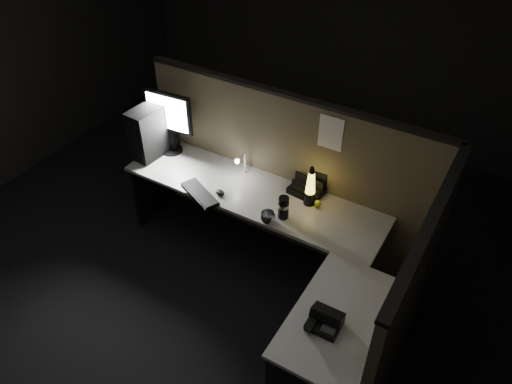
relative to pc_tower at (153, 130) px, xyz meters
The scene contains 17 objects.
floor 1.68m from the pc_tower, 27.89° to the right, with size 6.00×6.00×0.00m, color black.
room_shell 1.53m from the pc_tower, 27.89° to the right, with size 6.00×6.00×6.00m.
partition_back 1.27m from the pc_tower, 13.12° to the left, with size 2.66×0.06×1.50m, color brown.
partition_right 2.62m from the pc_tower, 12.08° to the right, with size 0.06×1.66×1.50m, color brown.
desk 1.50m from the pc_tower, 15.68° to the right, with size 2.60×1.60×0.73m.
pc_tower is the anchor object (origin of this frame).
monitor 0.20m from the pc_tower, 39.28° to the left, with size 0.46×0.20×0.59m.
keyboard 0.81m from the pc_tower, 22.99° to the right, with size 0.42×0.14×0.02m, color black.
mouse 0.91m from the pc_tower, 13.96° to the right, with size 0.09×0.06×0.03m, color black.
clip_lamp 0.89m from the pc_tower, ahead, with size 0.04×0.16×0.21m.
organizer 1.50m from the pc_tower, ahead, with size 0.30×0.27×0.21m.
lava_lamp 1.55m from the pc_tower, ahead, with size 0.10×0.10×0.36m.
travel_mug 1.46m from the pc_tower, ahead, with size 0.09×0.09×0.20m, color black.
steel_mug 1.41m from the pc_tower, 12.60° to the right, with size 0.12×0.12×0.09m, color #B7B7BE.
figurine 1.64m from the pc_tower, ahead, with size 0.05×0.05×0.05m, color yellow.
pinned_paper 1.65m from the pc_tower, ahead, with size 0.20×0.00×0.28m, color white.
desk_phone 2.36m from the pc_tower, 23.88° to the right, with size 0.21×0.22×0.12m.
Camera 1 is at (1.53, -2.16, 3.38)m, focal length 35.00 mm.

